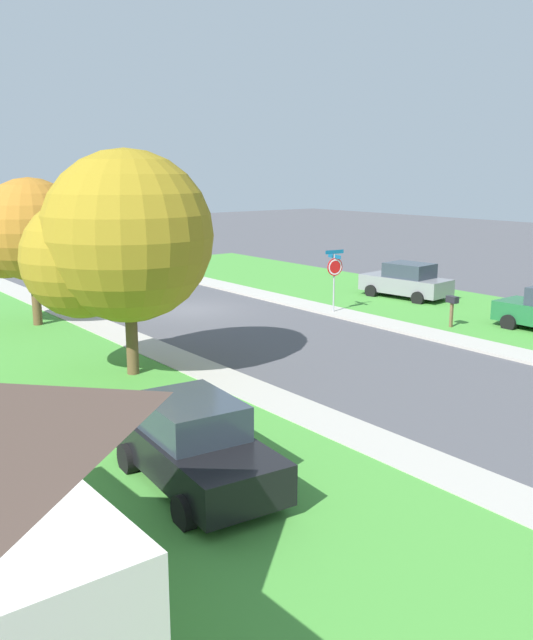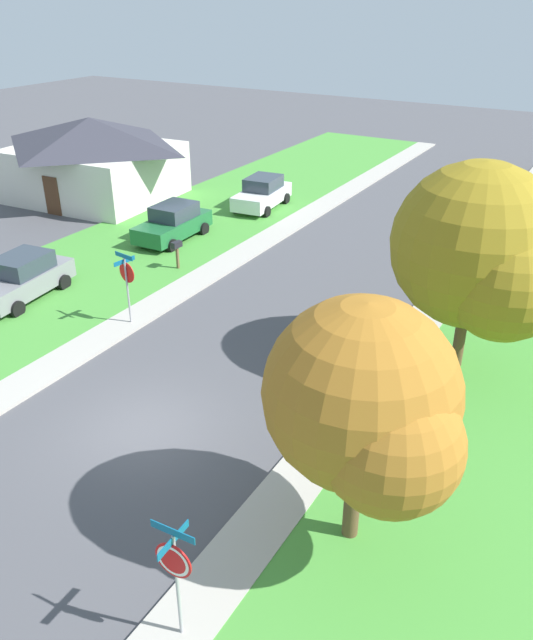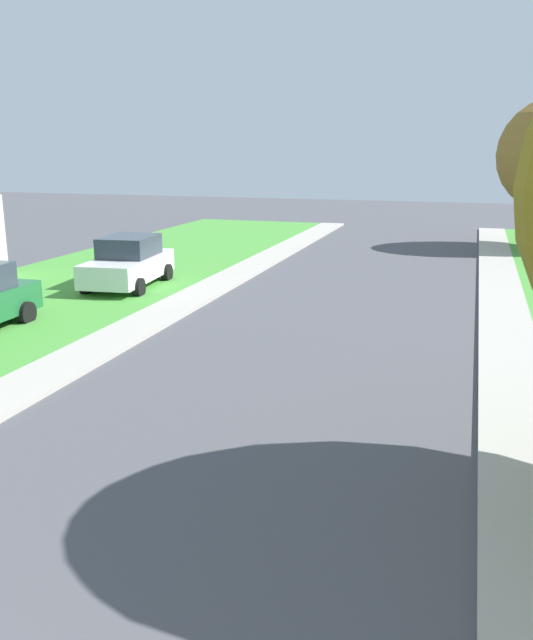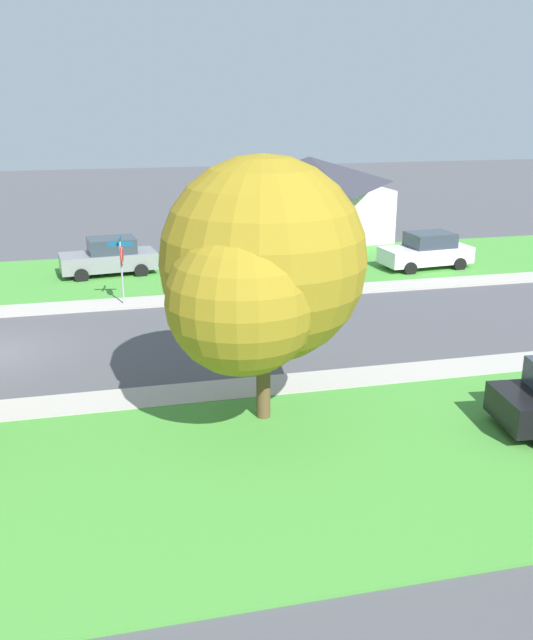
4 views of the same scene
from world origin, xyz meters
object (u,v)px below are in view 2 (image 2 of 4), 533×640
Objects in this scene: car_grey_driveway_right at (22,278)px; tree_sidewalk_near at (368,406)px; mailbox at (177,248)px; car_white_kerbside_mid at (262,193)px; stop_sign_near_corner at (175,566)px; stop_sign_far_corner at (127,277)px; car_green_far_down_street at (173,223)px; tree_across_left at (482,254)px; house_left_setback at (94,157)px.

tree_sidewalk_near reaches higher than car_grey_driveway_right.
mailbox is at bearing 56.93° from car_grey_driveway_right.
stop_sign_near_corner is at bearing -62.60° from car_white_kerbside_mid.
stop_sign_far_corner reaches higher than car_grey_driveway_right.
stop_sign_near_corner and stop_sign_far_corner have the same top height.
car_white_kerbside_mid is (1.16, 6.53, 0.00)m from car_green_far_down_street.
house_left_setback is (-23.79, 8.39, -1.67)m from tree_across_left.
stop_sign_near_corner is 16.98m from car_grey_driveway_right.
car_white_kerbside_mid reaches higher than mailbox.
house_left_setback is at bearing 144.69° from tree_sidewalk_near.
car_white_kerbside_mid is 3.40× the size of mailbox.
car_green_far_down_street is 3.33× the size of mailbox.
tree_across_left is (2.08, 12.17, 2.16)m from stop_sign_near_corner.
mailbox is (10.75, -6.34, -1.37)m from house_left_setback.
tree_across_left reaches higher than stop_sign_far_corner.
tree_sidewalk_near is (1.97, 3.80, 1.83)m from stop_sign_near_corner.
stop_sign_near_corner is 29.90m from house_left_setback.
car_grey_driveway_right is (-1.04, -8.29, 0.00)m from car_green_far_down_street.
car_green_far_down_street and car_grey_driveway_right have the same top height.
stop_sign_far_corner is 11.95m from tree_across_left.
stop_sign_near_corner is 4.65m from tree_sidewalk_near.
stop_sign_near_corner is 13.15m from stop_sign_far_corner.
car_green_far_down_street is 20.56m from tree_sidewalk_near.
stop_sign_far_corner is at bearing -71.59° from mailbox.
stop_sign_near_corner is 2.11× the size of mailbox.
mailbox is at bearing 171.03° from tree_across_left.
car_grey_driveway_right is 13.86m from house_left_setback.
stop_sign_near_corner is 21.79m from car_green_far_down_street.
car_green_far_down_street is at bearing -100.08° from car_white_kerbside_mid.
car_grey_driveway_right is at bearing -97.12° from car_green_far_down_street.
car_grey_driveway_right is at bearing 148.56° from stop_sign_near_corner.
stop_sign_far_corner is at bearing -62.34° from car_green_far_down_street.
house_left_setback is (-7.25, 11.72, 1.50)m from car_grey_driveway_right.
car_white_kerbside_mid is 9.53m from mailbox.
tree_sidewalk_near is 4.46× the size of mailbox.
tree_sidewalk_near is (11.28, -5.49, 1.83)m from stop_sign_far_corner.
tree_across_left reaches higher than mailbox.
car_grey_driveway_right is at bearing 162.92° from tree_sidewalk_near.
car_white_kerbside_mid is 24.60m from tree_sidewalk_near.
car_white_kerbside_mid is at bearing 79.92° from car_green_far_down_street.
tree_across_left is at bearing -8.97° from mailbox.
house_left_setback is at bearing 157.50° from car_green_far_down_street.
mailbox is (3.50, 5.38, 0.14)m from car_grey_driveway_right.
tree_sidewalk_near is (14.23, -19.86, 2.84)m from car_white_kerbside_mid.
car_green_far_down_street is (-4.11, 7.85, -1.01)m from stop_sign_far_corner.
stop_sign_near_corner reaches higher than car_green_far_down_street.
house_left_setback reaches higher than stop_sign_near_corner.
car_green_far_down_street and car_white_kerbside_mid have the same top height.
house_left_setback reaches higher than car_green_far_down_street.
stop_sign_near_corner is 12.53m from tree_across_left.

